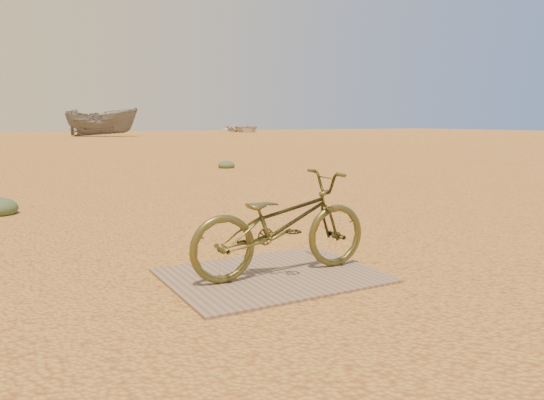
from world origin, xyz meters
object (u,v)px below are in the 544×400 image
bicycle (282,224)px  boat_far_right (243,128)px  plywood_board (272,275)px  boat_mid_right (102,122)px

bicycle → boat_far_right: 54.39m
bicycle → boat_far_right: bearing=-24.9°
plywood_board → boat_far_right: bearing=64.5°
plywood_board → boat_mid_right: size_ratio=0.29×
boat_mid_right → bicycle: bearing=-159.6°
boat_mid_right → boat_far_right: bearing=-32.5°
bicycle → boat_mid_right: boat_mid_right is taller
boat_mid_right → boat_far_right: boat_mid_right is taller
boat_far_right → plywood_board: bearing=-127.1°
bicycle → boat_mid_right: (6.54, 40.25, 0.69)m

